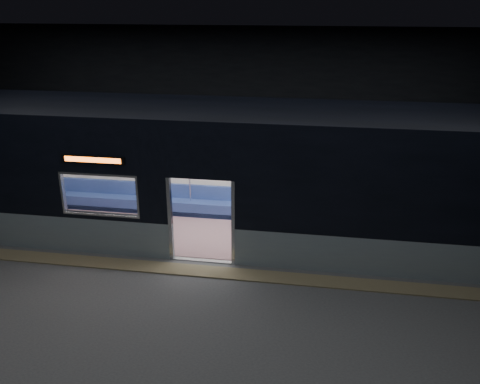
# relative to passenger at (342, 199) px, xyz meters

# --- Properties ---
(station_floor) EXTENTS (24.00, 14.00, 0.01)m
(station_floor) POSITION_rel_passenger_xyz_m (-3.22, -3.55, -0.80)
(station_floor) COLOR #47494C
(station_floor) RESTS_ON ground
(station_envelope) EXTENTS (24.00, 14.00, 5.00)m
(station_envelope) POSITION_rel_passenger_xyz_m (-3.22, -3.55, 2.87)
(station_envelope) COLOR black
(station_envelope) RESTS_ON station_floor
(tactile_strip) EXTENTS (22.80, 0.50, 0.03)m
(tactile_strip) POSITION_rel_passenger_xyz_m (-3.22, -3.00, -0.78)
(tactile_strip) COLOR #8C7F59
(tactile_strip) RESTS_ON station_floor
(metro_car) EXTENTS (18.00, 3.04, 3.35)m
(metro_car) POSITION_rel_passenger_xyz_m (-3.22, -1.00, 1.06)
(metro_car) COLOR #889DA2
(metro_car) RESTS_ON station_floor
(passenger) EXTENTS (0.39, 0.68, 1.35)m
(passenger) POSITION_rel_passenger_xyz_m (0.00, 0.00, 0.00)
(passenger) COLOR black
(passenger) RESTS_ON metro_car
(handbag) EXTENTS (0.26, 0.23, 0.12)m
(handbag) POSITION_rel_passenger_xyz_m (0.00, -0.22, -0.12)
(handbag) COLOR black
(handbag) RESTS_ON passenger
(transit_map) EXTENTS (0.88, 0.03, 0.57)m
(transit_map) POSITION_rel_passenger_xyz_m (0.04, 0.31, 0.65)
(transit_map) COLOR white
(transit_map) RESTS_ON metro_car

